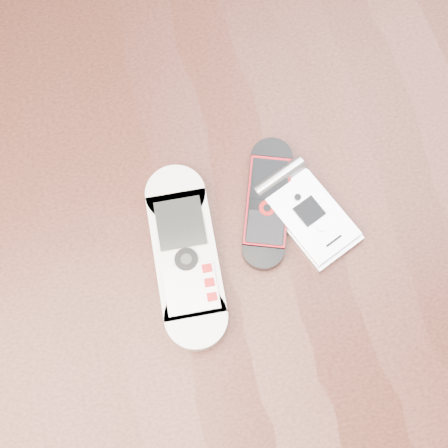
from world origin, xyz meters
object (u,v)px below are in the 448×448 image
(nokia_white, at_px, (186,255))
(table, at_px, (220,256))
(nokia_black_red, at_px, (267,202))
(motorola_razr, at_px, (310,216))

(nokia_white, bearing_deg, table, 33.09)
(table, height_order, nokia_black_red, nokia_black_red)
(nokia_black_red, xyz_separation_m, motorola_razr, (0.04, -0.02, 0.00))
(nokia_white, bearing_deg, nokia_black_red, 24.14)
(nokia_white, bearing_deg, motorola_razr, 8.02)
(table, bearing_deg, nokia_white, -149.90)
(nokia_white, height_order, motorola_razr, nokia_white)
(nokia_white, distance_m, motorola_razr, 0.12)
(table, bearing_deg, nokia_black_red, 13.97)
(nokia_black_red, relative_size, motorola_razr, 1.24)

